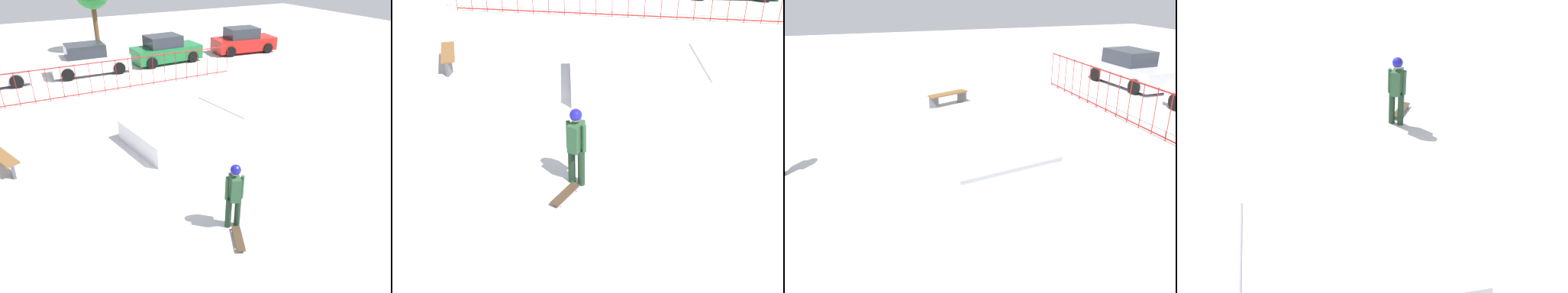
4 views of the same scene
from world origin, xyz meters
The scene contains 5 objects.
ground_plane centered at (0.00, 0.00, 0.00)m, with size 60.00×60.00×0.00m, color silver.
skate_ramp centered at (1.30, 1.40, 0.32)m, with size 5.76×3.48×0.74m.
skater centered at (-0.14, -3.43, 1.01)m, with size 0.42×0.43×1.73m.
skateboard centered at (-0.30, -3.94, 0.08)m, with size 0.51×0.81×0.09m.
park_bench centered at (-4.85, 2.00, 0.36)m, with size 0.93×1.64×0.48m.
Camera 2 is at (1.13, -11.72, 6.27)m, focal length 46.40 mm.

